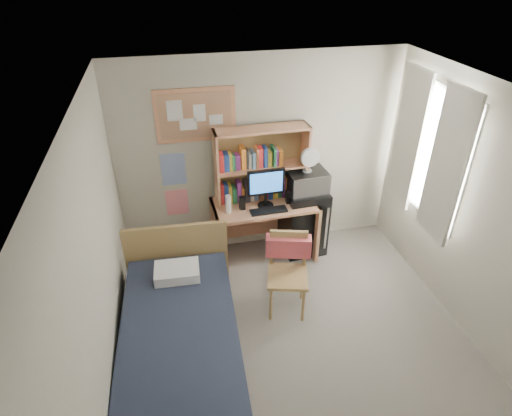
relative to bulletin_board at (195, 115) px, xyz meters
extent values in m
cube|color=gray|center=(0.78, -2.08, -1.93)|extent=(3.60, 4.20, 0.02)
cube|color=silver|center=(0.78, -2.08, 0.68)|extent=(3.60, 4.20, 0.02)
cube|color=beige|center=(0.78, 0.02, -0.62)|extent=(3.60, 0.04, 2.60)
cube|color=beige|center=(-1.02, -2.08, -0.62)|extent=(0.04, 4.20, 2.60)
cube|color=beige|center=(2.58, -2.08, -0.62)|extent=(0.04, 4.20, 2.60)
cube|color=white|center=(2.53, -0.88, -0.32)|extent=(0.10, 1.40, 1.70)
cube|color=silver|center=(2.50, -1.28, -0.32)|extent=(0.04, 0.55, 1.70)
cube|color=silver|center=(2.50, -0.48, -0.32)|extent=(0.04, 0.55, 1.70)
cube|color=tan|center=(0.00, 0.00, 0.00)|extent=(0.94, 0.03, 0.64)
cube|color=#2A52AB|center=(-0.32, 0.01, -0.67)|extent=(0.30, 0.01, 0.42)
cube|color=#F22A48|center=(-0.32, 0.01, -1.14)|extent=(0.28, 0.01, 0.36)
cube|color=tan|center=(0.76, -0.33, -1.51)|extent=(1.33, 0.70, 0.82)
cube|color=#AB8851|center=(0.78, -1.36, -1.44)|extent=(0.59, 0.59, 0.96)
cube|color=black|center=(1.31, -0.27, -1.46)|extent=(0.57, 0.57, 0.91)
cube|color=#191E2E|center=(-0.45, -2.00, -1.62)|extent=(1.22, 2.27, 0.61)
cube|color=tan|center=(0.75, -0.18, -0.62)|extent=(1.17, 0.33, 0.95)
cube|color=black|center=(0.76, -0.39, -0.85)|extent=(0.47, 0.05, 0.50)
cube|color=black|center=(0.76, -0.53, -1.09)|extent=(0.46, 0.16, 0.02)
cube|color=black|center=(0.46, -0.40, -1.01)|extent=(0.07, 0.07, 0.17)
cube|color=black|center=(1.06, -0.38, -1.01)|extent=(0.07, 0.07, 0.17)
cylinder|color=white|center=(0.28, -0.45, -0.98)|extent=(0.07, 0.07, 0.24)
cube|color=#D25056|center=(0.83, -1.17, -1.17)|extent=(0.53, 0.28, 0.24)
cube|color=#BABABF|center=(1.31, -0.29, -0.87)|extent=(0.51, 0.40, 0.28)
cylinder|color=white|center=(1.31, -0.29, -0.58)|extent=(0.25, 0.25, 0.30)
cube|color=white|center=(-0.41, -1.25, -1.25)|extent=(0.48, 0.35, 0.11)
camera|label=1|loc=(-0.34, -4.83, 1.68)|focal=30.00mm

